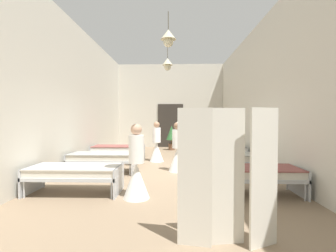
{
  "coord_description": "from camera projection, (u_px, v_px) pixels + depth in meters",
  "views": [
    {
      "loc": [
        0.25,
        -6.8,
        1.56
      ],
      "look_at": [
        0.0,
        1.65,
        1.32
      ],
      "focal_mm": 25.31,
      "sensor_mm": 36.0,
      "label": 1
    }
  ],
  "objects": [
    {
      "name": "nurse_mid_aisle",
      "position": [
        157.0,
        147.0,
        8.72
      ],
      "size": [
        0.52,
        0.52,
        1.49
      ],
      "rotation": [
        0.0,
        0.0,
        3.45
      ],
      "color": "white",
      "rests_on": "ground"
    },
    {
      "name": "room_shell",
      "position": [
        168.0,
        97.0,
        8.07
      ],
      "size": [
        6.22,
        13.05,
        4.62
      ],
      "color": "beige",
      "rests_on": "ground"
    },
    {
      "name": "potted_plant",
      "position": [
        172.0,
        135.0,
        11.96
      ],
      "size": [
        0.53,
        0.53,
        1.23
      ],
      "color": "brown",
      "rests_on": "ground"
    },
    {
      "name": "ground_plane",
      "position": [
        166.0,
        175.0,
        6.84
      ],
      "size": [
        6.42,
        13.45,
        0.1
      ],
      "primitive_type": "cube",
      "color": "#8C755B"
    },
    {
      "name": "nurse_near_aisle",
      "position": [
        177.0,
        154.0,
        7.05
      ],
      "size": [
        0.52,
        0.52,
        1.49
      ],
      "rotation": [
        0.0,
        0.0,
        0.14
      ],
      "color": "white",
      "rests_on": "ground"
    },
    {
      "name": "bed_left_row_1",
      "position": [
        103.0,
        158.0,
        6.88
      ],
      "size": [
        1.9,
        0.84,
        0.57
      ],
      "color": "#B7BCC1",
      "rests_on": "ground"
    },
    {
      "name": "bed_right_row_2",
      "position": [
        219.0,
        150.0,
        8.67
      ],
      "size": [
        1.9,
        0.84,
        0.57
      ],
      "color": "#B7BCC1",
      "rests_on": "ground"
    },
    {
      "name": "nurse_far_aisle",
      "position": [
        136.0,
        172.0,
        4.66
      ],
      "size": [
        0.52,
        0.52,
        1.49
      ],
      "rotation": [
        0.0,
        0.0,
        2.98
      ],
      "color": "white",
      "rests_on": "ground"
    },
    {
      "name": "bed_right_row_0",
      "position": [
        253.0,
        174.0,
        4.88
      ],
      "size": [
        1.9,
        0.84,
        0.57
      ],
      "color": "#B7BCC1",
      "rests_on": "ground"
    },
    {
      "name": "bed_right_row_1",
      "position": [
        231.0,
        158.0,
        6.77
      ],
      "size": [
        1.9,
        0.84,
        0.57
      ],
      "color": "#B7BCC1",
      "rests_on": "ground"
    },
    {
      "name": "bed_left_row_2",
      "position": [
        118.0,
        149.0,
        8.78
      ],
      "size": [
        1.9,
        0.84,
        0.57
      ],
      "color": "#B7BCC1",
      "rests_on": "ground"
    },
    {
      "name": "bed_left_row_0",
      "position": [
        75.0,
        172.0,
        4.99
      ],
      "size": [
        1.9,
        0.84,
        0.57
      ],
      "color": "#B7BCC1",
      "rests_on": "ground"
    },
    {
      "name": "privacy_screen",
      "position": [
        229.0,
        177.0,
        2.9
      ],
      "size": [
        1.25,
        0.21,
        1.7
      ],
      "rotation": [
        0.0,
        0.0,
        0.14
      ],
      "color": "silver",
      "rests_on": "ground"
    }
  ]
}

